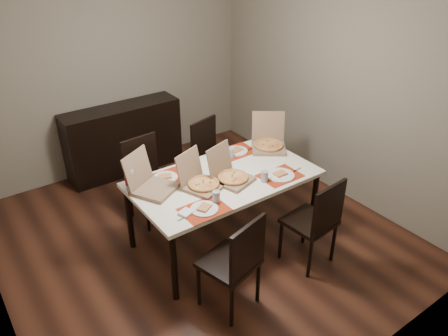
{
  "coord_description": "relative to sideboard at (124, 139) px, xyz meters",
  "views": [
    {
      "loc": [
        -1.94,
        -3.16,
        2.91
      ],
      "look_at": [
        0.2,
        -0.19,
        0.85
      ],
      "focal_mm": 35.0,
      "sensor_mm": 36.0,
      "label": 1
    }
  ],
  "objects": [
    {
      "name": "setting_near_left",
      "position": [
        -0.25,
        -2.31,
        0.32
      ],
      "size": [
        0.47,
        0.3,
        0.11
      ],
      "color": "#AB290B",
      "rests_on": "dining_table"
    },
    {
      "name": "ground",
      "position": [
        0.0,
        -1.78,
        -0.46
      ],
      "size": [
        3.8,
        4.0,
        0.02
      ],
      "primitive_type": "cube",
      "color": "#462315",
      "rests_on": "ground"
    },
    {
      "name": "setting_near_right",
      "position": [
        0.61,
        -2.27,
        0.32
      ],
      "size": [
        0.51,
        0.3,
        0.11
      ],
      "color": "#AB290B",
      "rests_on": "dining_table"
    },
    {
      "name": "pizza_box_right",
      "position": [
        0.96,
        -1.73,
        0.36
      ],
      "size": [
        0.52,
        0.53,
        0.36
      ],
      "color": "#82644B",
      "rests_on": "dining_table"
    },
    {
      "name": "chair_far_left",
      "position": [
        -0.23,
        -1.12,
        0.06
      ],
      "size": [
        0.45,
        0.45,
        0.93
      ],
      "color": "black",
      "rests_on": "ground"
    },
    {
      "name": "pizza_box_left",
      "position": [
        -0.49,
        -1.76,
        0.36
      ],
      "size": [
        0.5,
        0.51,
        0.36
      ],
      "color": "#82644B",
      "rests_on": "dining_table"
    },
    {
      "name": "setting_far_left",
      "position": [
        -0.24,
        -1.66,
        0.32
      ],
      "size": [
        0.48,
        0.3,
        0.11
      ],
      "color": "#AB290B",
      "rests_on": "dining_table"
    },
    {
      "name": "pizza_box_extra",
      "position": [
        -0.09,
        -1.99,
        0.35
      ],
      "size": [
        0.44,
        0.46,
        0.33
      ],
      "color": "#82644B",
      "rests_on": "dining_table"
    },
    {
      "name": "faina_plate",
      "position": [
        -0.07,
        -1.88,
        0.31
      ],
      "size": [
        0.27,
        0.27,
        0.03
      ],
      "color": "black",
      "rests_on": "dining_table"
    },
    {
      "name": "dip_bowl",
      "position": [
        0.25,
        -1.83,
        0.31
      ],
      "size": [
        0.12,
        0.12,
        0.03
      ],
      "primitive_type": "imported",
      "rotation": [
        0.0,
        0.0,
        0.05
      ],
      "color": "white",
      "rests_on": "dining_table"
    },
    {
      "name": "chair_far_right",
      "position": [
        0.61,
        -1.13,
        0.06
      ],
      "size": [
        0.52,
        0.52,
        0.93
      ],
      "color": "black",
      "rests_on": "ground"
    },
    {
      "name": "chair_near_left",
      "position": [
        -0.28,
        -2.79,
        0.06
      ],
      "size": [
        0.51,
        0.51,
        0.93
      ],
      "color": "black",
      "rests_on": "ground"
    },
    {
      "name": "setting_far_right",
      "position": [
        0.58,
        -1.63,
        0.32
      ],
      "size": [
        0.47,
        0.3,
        0.11
      ],
      "color": "#AB290B",
      "rests_on": "dining_table"
    },
    {
      "name": "soda_bottle",
      "position": [
        -0.64,
        -1.66,
        0.41
      ],
      "size": [
        0.09,
        0.09,
        0.26
      ],
      "color": "silver",
      "rests_on": "dining_table"
    },
    {
      "name": "dining_table",
      "position": [
        0.2,
        -1.97,
        0.23
      ],
      "size": [
        1.8,
        1.0,
        0.75
      ],
      "color": "white",
      "rests_on": "ground"
    },
    {
      "name": "pizza_box_center",
      "position": [
        0.21,
        -2.06,
        0.35
      ],
      "size": [
        0.42,
        0.45,
        0.33
      ],
      "color": "#82644B",
      "rests_on": "dining_table"
    },
    {
      "name": "sideboard",
      "position": [
        0.0,
        0.0,
        0.0
      ],
      "size": [
        1.5,
        0.4,
        0.9
      ],
      "primitive_type": "cube",
      "color": "black",
      "rests_on": "ground"
    },
    {
      "name": "napkin_loose",
      "position": [
        0.31,
        -2.06,
        0.31
      ],
      "size": [
        0.14,
        0.15,
        0.02
      ],
      "primitive_type": "cube",
      "rotation": [
        0.0,
        0.0,
        1.25
      ],
      "color": "white",
      "rests_on": "dining_table"
    },
    {
      "name": "room_walls",
      "position": [
        0.0,
        -1.35,
        1.28
      ],
      "size": [
        3.84,
        4.02,
        2.62
      ],
      "color": "gray",
      "rests_on": "ground"
    },
    {
      "name": "chair_near_right",
      "position": [
        0.67,
        -2.77,
        0.06
      ],
      "size": [
        0.46,
        0.46,
        0.93
      ],
      "color": "black",
      "rests_on": "ground"
    }
  ]
}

